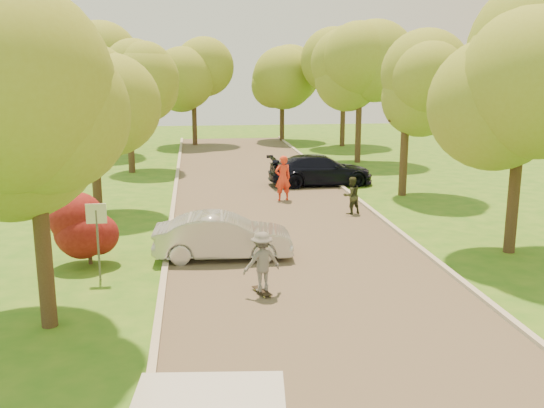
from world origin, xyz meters
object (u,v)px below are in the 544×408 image
silver_sedan (223,236)px  person_striped (283,178)px  skateboarder (262,262)px  street_sign (97,226)px  longboard (262,291)px  dark_sedan (320,170)px  person_olive (351,196)px

silver_sedan → person_striped: 8.57m
skateboarder → person_striped: size_ratio=0.78×
street_sign → longboard: bearing=-20.9°
longboard → person_striped: bearing=-120.4°
dark_sedan → longboard: dark_sedan is taller
dark_sedan → person_olive: (-0.05, -6.27, 0.00)m
dark_sedan → person_striped: person_striped is taller
person_striped → person_olive: 3.72m
street_sign → longboard: street_sign is taller
street_sign → skateboarder: bearing=-20.9°
street_sign → person_striped: 11.61m
skateboarder → street_sign: bearing=-40.2°
street_sign → dark_sedan: size_ratio=0.42×
longboard → skateboarder: skateboarder is taller
dark_sedan → longboard: size_ratio=6.26×
longboard → person_striped: (2.21, 11.22, 0.92)m
longboard → silver_sedan: bearing=-94.7°
skateboarder → person_striped: 11.44m
street_sign → person_olive: 11.17m
silver_sedan → longboard: 3.38m
street_sign → longboard: (4.34, -1.65, -1.48)m
longboard → skateboarder: (-0.00, 0.00, 0.80)m
silver_sedan → longboard: silver_sedan is taller
street_sign → skateboarder: street_sign is taller
dark_sedan → person_olive: person_olive is taller
person_striped → person_olive: person_striped is taller
dark_sedan → person_olive: size_ratio=3.44×
longboard → person_olive: person_olive is taller
silver_sedan → skateboarder: bearing=-162.6°
dark_sedan → skateboarder: skateboarder is taller
skateboarder → longboard: bearing=97.3°
dark_sedan → silver_sedan: bearing=152.2°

